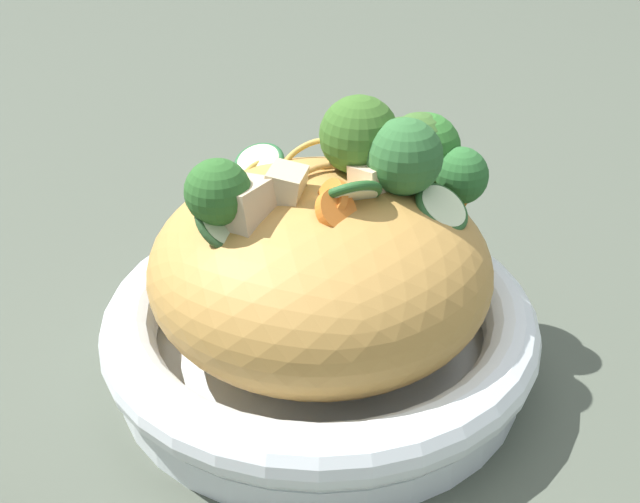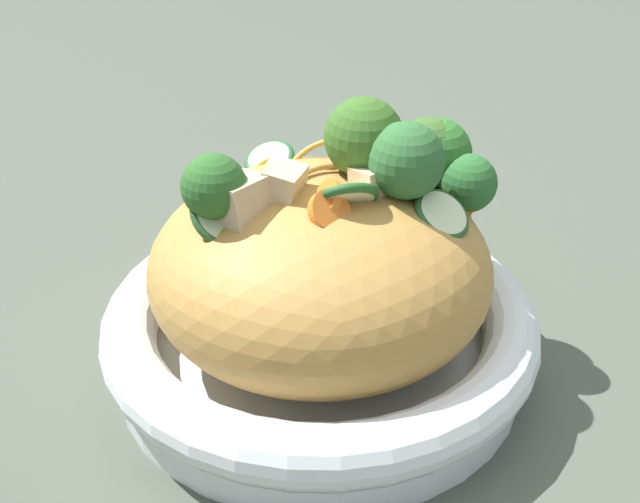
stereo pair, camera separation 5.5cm
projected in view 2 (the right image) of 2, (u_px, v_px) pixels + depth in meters
ground_plane at (320, 366)px, 0.60m from camera, size 3.00×3.00×0.00m
serving_bowl at (320, 332)px, 0.59m from camera, size 0.30×0.30×0.06m
noodle_heap at (320, 267)px, 0.56m from camera, size 0.23×0.23×0.13m
broccoli_florets at (396, 158)px, 0.55m from camera, size 0.19×0.17×0.09m
carrot_coins at (361, 206)px, 0.51m from camera, size 0.12×0.09×0.05m
zucchini_slices at (313, 197)px, 0.53m from camera, size 0.14×0.18×0.04m
chicken_chunks at (306, 189)px, 0.52m from camera, size 0.12×0.10×0.03m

